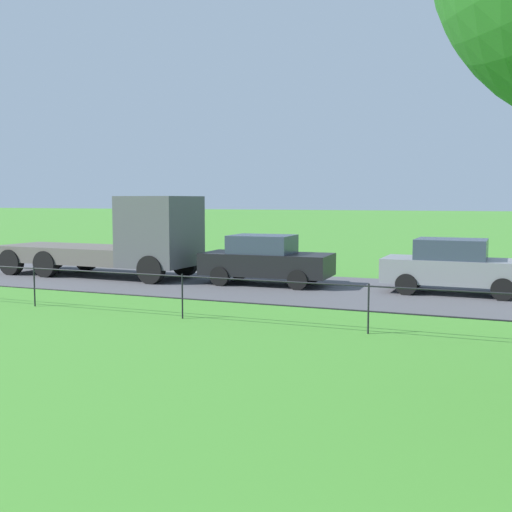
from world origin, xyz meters
TOP-DOWN VIEW (x-y plane):
  - street_strip at (0.00, 18.99)m, footprint 80.00×6.01m
  - park_fence at (-0.00, 13.48)m, footprint 29.13×0.04m
  - flatbed_truck_far_right at (-7.49, 19.17)m, footprint 7.36×2.58m
  - car_black_center at (-2.35, 19.32)m, footprint 4.05×1.91m
  - car_grey_right at (3.25, 19.57)m, footprint 4.02×1.86m

SIDE VIEW (x-z plane):
  - street_strip at x=0.00m, z-range 0.00..0.01m
  - park_fence at x=0.00m, z-range 0.17..1.17m
  - car_black_center at x=-2.35m, z-range 0.01..1.55m
  - car_grey_right at x=3.25m, z-range 0.01..1.55m
  - flatbed_truck_far_right at x=-7.49m, z-range -0.16..2.59m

